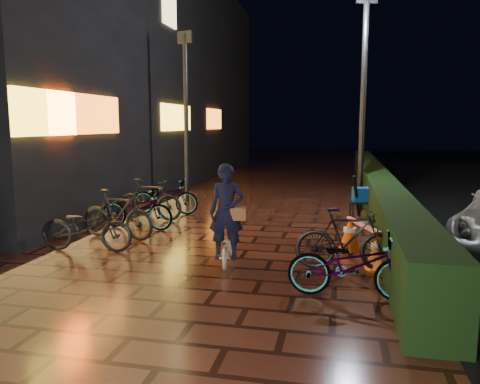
# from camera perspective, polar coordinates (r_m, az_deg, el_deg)

# --- Properties ---
(ground) EXTENTS (80.00, 80.00, 0.00)m
(ground) POSITION_cam_1_polar(r_m,az_deg,el_deg) (7.55, -5.94, -10.13)
(ground) COLOR #381911
(ground) RESTS_ON ground
(hedge) EXTENTS (0.70, 20.00, 1.00)m
(hedge) POSITION_cam_1_polar(r_m,az_deg,el_deg) (14.95, 16.12, 0.74)
(hedge) COLOR black
(hedge) RESTS_ON ground
(storefront_block) EXTENTS (12.09, 22.00, 9.00)m
(storefront_block) POSITION_cam_1_polar(r_m,az_deg,el_deg) (21.85, -20.98, 13.33)
(storefront_block) COLOR black
(storefront_block) RESTS_ON ground
(lamp_post_hedge) EXTENTS (0.56, 0.19, 5.87)m
(lamp_post_hedge) POSITION_cam_1_polar(r_m,az_deg,el_deg) (13.13, 14.81, 11.73)
(lamp_post_hedge) COLOR black
(lamp_post_hedge) RESTS_ON ground
(lamp_post_sf) EXTENTS (0.48, 0.19, 5.03)m
(lamp_post_sf) POSITION_cam_1_polar(r_m,az_deg,el_deg) (14.08, -6.59, 9.82)
(lamp_post_sf) COLOR black
(lamp_post_sf) RESTS_ON ground
(cyclist) EXTENTS (0.65, 1.25, 1.73)m
(cyclist) POSITION_cam_1_polar(r_m,az_deg,el_deg) (7.94, -1.60, -4.36)
(cyclist) COLOR silver
(cyclist) RESTS_ON ground
(traffic_barrier) EXTENTS (0.89, 1.57, 0.65)m
(traffic_barrier) POSITION_cam_1_polar(r_m,az_deg,el_deg) (8.60, 14.76, -5.83)
(traffic_barrier) COLOR orange
(traffic_barrier) RESTS_ON ground
(cart_assembly) EXTENTS (0.69, 0.72, 1.16)m
(cart_assembly) POSITION_cam_1_polar(r_m,az_deg,el_deg) (12.07, 14.57, -0.49)
(cart_assembly) COLOR black
(cart_assembly) RESTS_ON ground
(parked_bikes_storefront) EXTENTS (1.93, 4.57, 1.03)m
(parked_bikes_storefront) POSITION_cam_1_polar(r_m,az_deg,el_deg) (10.91, -12.76, -1.92)
(parked_bikes_storefront) COLOR black
(parked_bikes_storefront) RESTS_ON ground
(parked_bikes_hedge) EXTENTS (1.81, 1.84, 1.03)m
(parked_bikes_hedge) POSITION_cam_1_polar(r_m,az_deg,el_deg) (7.21, 13.28, -7.15)
(parked_bikes_hedge) COLOR black
(parked_bikes_hedge) RESTS_ON ground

